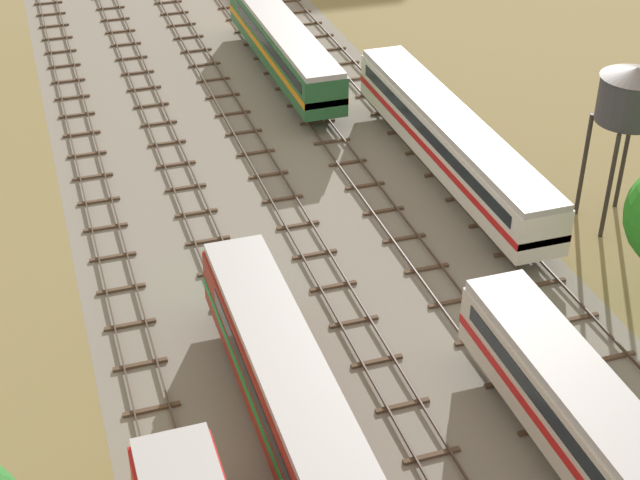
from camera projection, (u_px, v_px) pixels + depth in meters
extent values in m
plane|color=olive|center=(280.00, 196.00, 54.32)|extent=(480.00, 480.00, 0.00)
cube|color=gray|center=(280.00, 196.00, 54.32)|extent=(23.93, 176.00, 0.01)
cube|color=#47382D|center=(89.00, 214.00, 52.23)|extent=(0.07, 126.00, 0.15)
cube|color=#47382D|center=(115.00, 210.00, 52.60)|extent=(0.07, 126.00, 0.15)
cube|color=brown|center=(165.00, 460.00, 36.87)|extent=(2.40, 0.22, 0.14)
cube|color=brown|center=(152.00, 409.00, 39.27)|extent=(2.40, 0.22, 0.14)
cube|color=brown|center=(140.00, 365.00, 41.67)|extent=(2.40, 0.22, 0.14)
cube|color=brown|center=(130.00, 325.00, 44.08)|extent=(2.40, 0.22, 0.14)
cube|color=brown|center=(121.00, 289.00, 46.48)|extent=(2.40, 0.22, 0.14)
cube|color=brown|center=(113.00, 257.00, 48.89)|extent=(2.40, 0.22, 0.14)
cube|color=brown|center=(105.00, 228.00, 51.29)|extent=(2.40, 0.22, 0.14)
cube|color=brown|center=(99.00, 201.00, 53.69)|extent=(2.40, 0.22, 0.14)
cube|color=brown|center=(92.00, 177.00, 56.10)|extent=(2.40, 0.22, 0.14)
cube|color=brown|center=(87.00, 155.00, 58.50)|extent=(2.40, 0.22, 0.14)
cube|color=brown|center=(82.00, 134.00, 60.91)|extent=(2.40, 0.22, 0.14)
cube|color=brown|center=(77.00, 115.00, 63.31)|extent=(2.40, 0.22, 0.14)
cube|color=brown|center=(72.00, 97.00, 65.71)|extent=(2.40, 0.22, 0.14)
cube|color=brown|center=(68.00, 81.00, 68.12)|extent=(2.40, 0.22, 0.14)
cube|color=brown|center=(64.00, 66.00, 70.52)|extent=(2.40, 0.22, 0.14)
cube|color=brown|center=(61.00, 52.00, 72.92)|extent=(2.40, 0.22, 0.14)
cube|color=brown|center=(57.00, 38.00, 75.33)|extent=(2.40, 0.22, 0.14)
cube|color=brown|center=(54.00, 26.00, 77.73)|extent=(2.40, 0.22, 0.14)
cube|color=brown|center=(51.00, 14.00, 80.14)|extent=(2.40, 0.22, 0.14)
cube|color=brown|center=(48.00, 3.00, 82.54)|extent=(2.40, 0.22, 0.14)
cube|color=#47382D|center=(178.00, 200.00, 53.52)|extent=(0.07, 126.00, 0.15)
cube|color=#47382D|center=(203.00, 196.00, 53.90)|extent=(0.07, 126.00, 0.15)
cube|color=brown|center=(288.00, 432.00, 38.16)|extent=(2.40, 0.22, 0.14)
cube|color=brown|center=(268.00, 385.00, 40.57)|extent=(2.40, 0.22, 0.14)
cube|color=brown|center=(250.00, 343.00, 42.97)|extent=(2.40, 0.22, 0.14)
cube|color=brown|center=(235.00, 305.00, 45.38)|extent=(2.40, 0.22, 0.14)
cube|color=brown|center=(221.00, 271.00, 47.78)|extent=(2.40, 0.22, 0.14)
cube|color=brown|center=(208.00, 241.00, 50.18)|extent=(2.40, 0.22, 0.14)
cube|color=brown|center=(196.00, 213.00, 52.59)|extent=(2.40, 0.22, 0.14)
cube|color=brown|center=(186.00, 188.00, 54.99)|extent=(2.40, 0.22, 0.14)
cube|color=brown|center=(176.00, 165.00, 57.40)|extent=(2.40, 0.22, 0.14)
cube|color=brown|center=(167.00, 143.00, 59.80)|extent=(2.40, 0.22, 0.14)
cube|color=brown|center=(159.00, 124.00, 62.20)|extent=(2.40, 0.22, 0.14)
cube|color=brown|center=(151.00, 105.00, 64.61)|extent=(2.40, 0.22, 0.14)
cube|color=brown|center=(144.00, 88.00, 67.01)|extent=(2.40, 0.22, 0.14)
cube|color=brown|center=(138.00, 73.00, 69.42)|extent=(2.40, 0.22, 0.14)
cube|color=brown|center=(131.00, 58.00, 71.82)|extent=(2.40, 0.22, 0.14)
cube|color=brown|center=(126.00, 44.00, 74.22)|extent=(2.40, 0.22, 0.14)
cube|color=brown|center=(120.00, 31.00, 76.63)|extent=(2.40, 0.22, 0.14)
cube|color=brown|center=(115.00, 19.00, 79.03)|extent=(2.40, 0.22, 0.14)
cube|color=brown|center=(110.00, 8.00, 81.43)|extent=(2.40, 0.22, 0.14)
cube|color=#47382D|center=(263.00, 186.00, 54.82)|extent=(0.07, 126.00, 0.15)
cube|color=#47382D|center=(287.00, 183.00, 55.20)|extent=(0.07, 126.00, 0.15)
cube|color=brown|center=(432.00, 456.00, 37.06)|extent=(2.40, 0.22, 0.14)
cube|color=brown|center=(403.00, 406.00, 39.46)|extent=(2.40, 0.22, 0.14)
cube|color=brown|center=(377.00, 361.00, 41.87)|extent=(2.40, 0.22, 0.14)
cube|color=brown|center=(354.00, 322.00, 44.27)|extent=(2.40, 0.22, 0.14)
cube|color=brown|center=(333.00, 286.00, 46.67)|extent=(2.40, 0.22, 0.14)
cube|color=brown|center=(315.00, 254.00, 49.08)|extent=(2.40, 0.22, 0.14)
cube|color=brown|center=(298.00, 225.00, 51.48)|extent=(2.40, 0.22, 0.14)
cube|color=brown|center=(283.00, 199.00, 53.89)|extent=(2.40, 0.22, 0.14)
cube|color=brown|center=(268.00, 175.00, 56.29)|extent=(2.40, 0.22, 0.14)
cube|color=brown|center=(256.00, 153.00, 58.69)|extent=(2.40, 0.22, 0.14)
cube|color=brown|center=(244.00, 132.00, 61.10)|extent=(2.40, 0.22, 0.14)
cube|color=brown|center=(233.00, 114.00, 63.50)|extent=(2.40, 0.22, 0.14)
cube|color=brown|center=(223.00, 96.00, 65.91)|extent=(2.40, 0.22, 0.14)
cube|color=brown|center=(213.00, 80.00, 68.31)|extent=(2.40, 0.22, 0.14)
cube|color=brown|center=(204.00, 65.00, 70.71)|extent=(2.40, 0.22, 0.14)
cube|color=brown|center=(196.00, 51.00, 73.12)|extent=(2.40, 0.22, 0.14)
cube|color=brown|center=(188.00, 37.00, 75.52)|extent=(2.40, 0.22, 0.14)
cube|color=brown|center=(181.00, 25.00, 77.93)|extent=(2.40, 0.22, 0.14)
cube|color=brown|center=(174.00, 13.00, 80.33)|extent=(2.40, 0.22, 0.14)
cube|color=brown|center=(168.00, 2.00, 82.73)|extent=(2.40, 0.22, 0.14)
cube|color=#47382D|center=(345.00, 174.00, 56.12)|extent=(0.07, 126.00, 0.15)
cube|color=#47382D|center=(367.00, 170.00, 56.50)|extent=(0.07, 126.00, 0.15)
cube|color=brown|center=(545.00, 428.00, 38.36)|extent=(2.40, 0.22, 0.14)
cube|color=brown|center=(510.00, 381.00, 40.76)|extent=(2.40, 0.22, 0.14)
cube|color=brown|center=(479.00, 339.00, 43.17)|extent=(2.40, 0.22, 0.14)
cube|color=brown|center=(451.00, 302.00, 45.57)|extent=(2.40, 0.22, 0.14)
cube|color=brown|center=(427.00, 269.00, 47.97)|extent=(2.40, 0.22, 0.14)
cube|color=brown|center=(404.00, 238.00, 50.38)|extent=(2.40, 0.22, 0.14)
cube|color=brown|center=(383.00, 211.00, 52.78)|extent=(2.40, 0.22, 0.14)
cube|color=brown|center=(365.00, 186.00, 55.18)|extent=(2.40, 0.22, 0.14)
cube|color=brown|center=(348.00, 163.00, 57.59)|extent=(2.40, 0.22, 0.14)
cube|color=brown|center=(332.00, 142.00, 59.99)|extent=(2.40, 0.22, 0.14)
cube|color=brown|center=(317.00, 122.00, 62.40)|extent=(2.40, 0.22, 0.14)
cube|color=brown|center=(304.00, 104.00, 64.80)|extent=(2.40, 0.22, 0.14)
cube|color=brown|center=(291.00, 87.00, 67.20)|extent=(2.40, 0.22, 0.14)
cube|color=brown|center=(280.00, 72.00, 69.61)|extent=(2.40, 0.22, 0.14)
cube|color=brown|center=(269.00, 57.00, 72.01)|extent=(2.40, 0.22, 0.14)
cube|color=brown|center=(259.00, 43.00, 74.42)|extent=(2.40, 0.22, 0.14)
cube|color=brown|center=(249.00, 30.00, 76.82)|extent=(2.40, 0.22, 0.14)
cube|color=brown|center=(240.00, 18.00, 79.22)|extent=(2.40, 0.22, 0.14)
cube|color=brown|center=(232.00, 7.00, 81.63)|extent=(2.40, 0.22, 0.14)
cube|color=#47382D|center=(422.00, 162.00, 57.42)|extent=(0.07, 126.00, 0.15)
cube|color=#47382D|center=(444.00, 158.00, 57.79)|extent=(0.07, 126.00, 0.15)
cube|color=brown|center=(611.00, 358.00, 42.06)|extent=(2.40, 0.22, 0.14)
cube|color=brown|center=(575.00, 319.00, 44.46)|extent=(2.40, 0.22, 0.14)
cube|color=brown|center=(544.00, 284.00, 46.87)|extent=(2.40, 0.22, 0.14)
cube|color=brown|center=(515.00, 252.00, 49.27)|extent=(2.40, 0.22, 0.14)
cube|color=brown|center=(489.00, 223.00, 51.68)|extent=(2.40, 0.22, 0.14)
cube|color=brown|center=(465.00, 197.00, 54.08)|extent=(2.40, 0.22, 0.14)
cube|color=brown|center=(443.00, 173.00, 56.48)|extent=(2.40, 0.22, 0.14)
cube|color=brown|center=(423.00, 151.00, 58.89)|extent=(2.40, 0.22, 0.14)
cube|color=brown|center=(405.00, 131.00, 61.29)|extent=(2.40, 0.22, 0.14)
cube|color=brown|center=(388.00, 112.00, 63.70)|extent=(2.40, 0.22, 0.14)
cube|color=brown|center=(372.00, 95.00, 66.10)|extent=(2.40, 0.22, 0.14)
cube|color=brown|center=(357.00, 79.00, 68.50)|extent=(2.40, 0.22, 0.14)
cube|color=brown|center=(344.00, 64.00, 70.91)|extent=(2.40, 0.22, 0.14)
cube|color=brown|center=(331.00, 49.00, 73.31)|extent=(2.40, 0.22, 0.14)
cube|color=brown|center=(319.00, 36.00, 75.71)|extent=(2.40, 0.22, 0.14)
cube|color=brown|center=(308.00, 24.00, 78.12)|extent=(2.40, 0.22, 0.14)
cube|color=brown|center=(297.00, 12.00, 80.52)|extent=(2.40, 0.22, 0.14)
cube|color=brown|center=(287.00, 1.00, 82.93)|extent=(2.40, 0.22, 0.14)
cube|color=orange|center=(171.00, 462.00, 33.72)|extent=(2.67, 0.50, 2.34)
cube|color=black|center=(639.00, 474.00, 32.20)|extent=(2.96, 20.24, 0.70)
cylinder|color=black|center=(510.00, 391.00, 39.27)|extent=(0.13, 0.84, 0.84)
cylinder|color=black|center=(541.00, 384.00, 39.64)|extent=(0.13, 0.84, 0.84)
cylinder|color=black|center=(490.00, 364.00, 40.71)|extent=(0.13, 0.84, 0.84)
cylinder|color=black|center=(520.00, 358.00, 41.08)|extent=(0.13, 0.84, 0.84)
cube|color=black|center=(515.00, 374.00, 40.18)|extent=(1.68, 2.20, 0.24)
cube|color=maroon|center=(297.00, 412.00, 35.73)|extent=(2.90, 20.00, 2.60)
cube|color=#198C3F|center=(297.00, 417.00, 35.87)|extent=(2.96, 20.00, 0.44)
cube|color=black|center=(305.00, 417.00, 34.58)|extent=(2.96, 16.80, 0.70)
cube|color=#B7B7BC|center=(297.00, 382.00, 34.93)|extent=(2.67, 20.00, 0.36)
cube|color=#198C3F|center=(233.00, 269.00, 44.01)|extent=(2.67, 0.50, 2.34)
cylinder|color=black|center=(242.00, 353.00, 41.35)|extent=(0.13, 0.84, 0.84)
cylinder|color=black|center=(273.00, 346.00, 41.73)|extent=(0.13, 0.84, 0.84)
cylinder|color=black|center=(232.00, 329.00, 42.80)|extent=(0.13, 0.84, 0.84)
cylinder|color=black|center=(263.00, 323.00, 43.17)|extent=(0.13, 0.84, 0.84)
cube|color=black|center=(252.00, 337.00, 42.26)|extent=(1.68, 2.20, 0.24)
cube|color=white|center=(450.00, 142.00, 54.77)|extent=(2.90, 22.00, 2.60)
cube|color=red|center=(450.00, 146.00, 54.91)|extent=(2.96, 22.00, 0.40)
cube|color=black|center=(451.00, 131.00, 54.42)|extent=(2.96, 20.24, 0.70)
cube|color=#B7B7BC|center=(452.00, 118.00, 53.97)|extent=(2.67, 22.00, 0.36)
cylinder|color=black|center=(390.00, 118.00, 61.49)|extent=(0.13, 0.84, 0.84)
cylinder|color=black|center=(410.00, 115.00, 61.86)|extent=(0.13, 0.84, 0.84)
cylinder|color=black|center=(380.00, 107.00, 62.93)|extent=(0.13, 0.84, 0.84)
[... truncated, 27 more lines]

